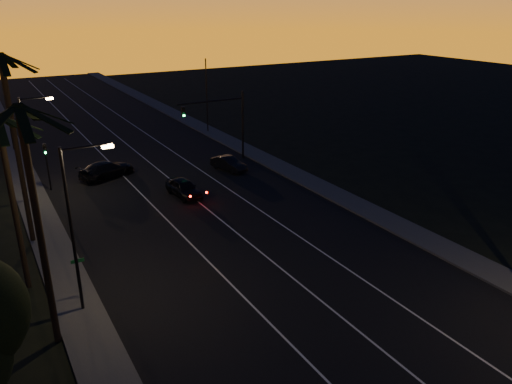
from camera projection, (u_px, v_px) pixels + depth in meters
road at (198, 208)px, 39.67m from camera, size 20.00×170.00×0.01m
sidewalk_left at (49, 238)px, 34.44m from camera, size 2.40×170.00×0.16m
sidewalk_right at (313, 183)px, 44.86m from camera, size 2.40×170.00×0.16m
lane_stripe_left at (162, 215)px, 38.27m from camera, size 0.12×160.00×0.01m
lane_stripe_mid at (204, 206)px, 39.90m from camera, size 0.12×160.00×0.01m
lane_stripe_right at (242, 198)px, 41.53m from camera, size 0.12×160.00×0.01m
palm_near at (35, 206)px, 21.57m from camera, size 4.25×4.16×11.53m
palm_mid at (10, 185)px, 26.44m from camera, size 4.25×4.16×10.03m
palm_far at (14, 133)px, 31.28m from camera, size 4.25×4.16×12.53m
streetlight_left_near at (76, 218)px, 24.70m from camera, size 2.55×0.26×9.00m
streetlight_left_far at (30, 141)px, 39.37m from camera, size 2.55×0.26×8.50m
street_sign at (79, 274)px, 26.77m from camera, size 0.70×0.06×2.60m
signal_mast at (222, 115)px, 49.38m from camera, size 7.10×0.41×7.00m
signal_post at (46, 158)px, 42.31m from camera, size 0.28×0.37×4.20m
far_pole_left at (7, 110)px, 53.20m from camera, size 0.14×0.14×9.00m
far_pole_right at (207, 96)px, 61.00m from camera, size 0.14×0.14×9.00m
lead_car at (184, 188)px, 41.74m from camera, size 2.12×4.93×1.47m
right_car at (229, 164)px, 48.24m from camera, size 2.41×4.22×1.31m
cross_car at (107, 169)px, 46.18m from camera, size 5.77×4.05×1.55m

